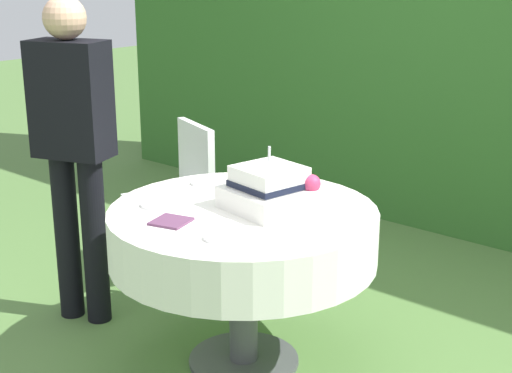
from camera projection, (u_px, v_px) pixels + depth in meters
The scene contains 11 objects.
ground_plane at pixel (244, 362), 3.41m from camera, with size 20.00×20.00×0.00m, color #547A3D.
foliage_hedge at pixel (493, 26), 4.76m from camera, with size 6.15×0.66×2.68m, color #336628.
cake_table at pixel (243, 236), 3.23m from camera, with size 1.16×1.16×0.73m.
wedding_cake at pixel (270, 190), 3.18m from camera, with size 0.38×0.38×0.27m.
serving_plate_near at pixel (219, 237), 2.86m from camera, with size 0.12×0.12×0.01m, color white.
serving_plate_far at pixel (202, 183), 3.55m from camera, with size 0.10×0.10×0.01m, color white.
serving_plate_left at pixel (156, 204), 3.24m from camera, with size 0.14×0.14×0.01m, color white.
serving_plate_right at pixel (239, 187), 3.49m from camera, with size 0.12×0.12×0.01m, color white.
napkin_stack at pixel (171, 221), 3.04m from camera, with size 0.14×0.14×0.01m, color #603856.
garden_chair at pixel (180, 187), 4.16m from camera, with size 0.51×0.51×0.89m.
standing_person at pixel (74, 140), 3.57m from camera, with size 0.41×0.31×1.60m.
Camera 1 is at (2.01, -2.26, 1.77)m, focal length 52.61 mm.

